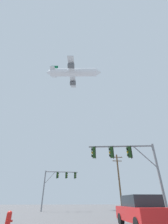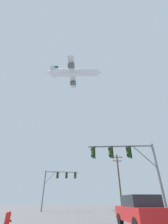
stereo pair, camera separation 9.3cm
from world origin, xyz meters
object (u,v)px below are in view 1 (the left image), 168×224
object	(u,v)px
airplane	(73,73)
parked_car	(141,211)
fire_hydrant	(8,220)
signal_pole_far	(58,179)
utility_pole	(119,178)
signal_pole_near	(128,159)

from	to	relation	value
airplane	parked_car	bearing A→B (deg)	-82.61
airplane	fire_hydrant	distance (m)	52.51
signal_pole_far	fire_hydrant	size ratio (longest dim) A/B	6.68
signal_pole_far	utility_pole	xyz separation A→B (m)	(10.80, 2.10, 0.50)
airplane	fire_hydrant	xyz separation A→B (m)	(-3.14, -31.48, -41.91)
signal_pole_near	airplane	distance (m)	47.98
signal_pole_far	parked_car	distance (m)	18.54
airplane	fire_hydrant	bearing A→B (deg)	-95.70
signal_pole_far	airplane	distance (m)	40.63
signal_pole_far	utility_pole	world-z (taller)	utility_pole
utility_pole	airplane	distance (m)	40.46
fire_hydrant	signal_pole_far	bearing A→B (deg)	85.17
signal_pole_far	fire_hydrant	xyz separation A→B (m)	(-1.45, -17.12, -3.94)
signal_pole_near	fire_hydrant	world-z (taller)	signal_pole_near
signal_pole_near	utility_pole	world-z (taller)	utility_pole
utility_pole	parked_car	bearing A→B (deg)	-104.50
fire_hydrant	signal_pole_near	bearing A→B (deg)	17.96
signal_pole_near	fire_hydrant	size ratio (longest dim) A/B	6.61
fire_hydrant	utility_pole	bearing A→B (deg)	57.49
signal_pole_far	parked_car	bearing A→B (deg)	-71.43
signal_pole_near	airplane	xyz separation A→B (m)	(-4.82, 28.90, 38.00)
signal_pole_near	signal_pole_far	distance (m)	15.93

